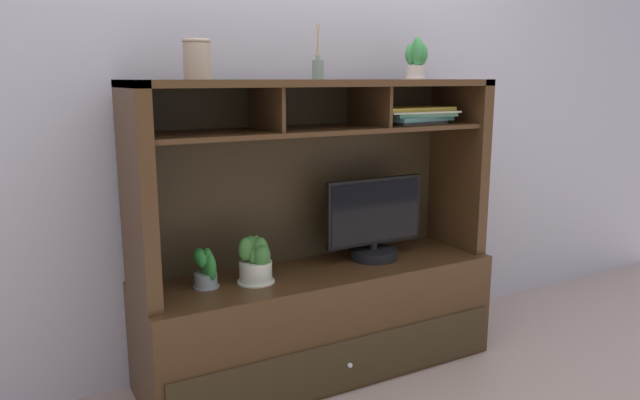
{
  "coord_description": "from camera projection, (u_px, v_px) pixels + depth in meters",
  "views": [
    {
      "loc": [
        -1.3,
        -2.32,
        1.38
      ],
      "look_at": [
        0.0,
        0.0,
        0.83
      ],
      "focal_mm": 33.5,
      "sensor_mm": 36.0,
      "label": 1
    }
  ],
  "objects": [
    {
      "name": "potted_orchid",
      "position": [
        256.0,
        261.0,
        2.57
      ],
      "size": [
        0.16,
        0.16,
        0.21
      ],
      "color": "beige",
      "rests_on": "media_console"
    },
    {
      "name": "media_console",
      "position": [
        319.0,
        288.0,
        2.81
      ],
      "size": [
        1.68,
        0.53,
        1.37
      ],
      "color": "#3F2814",
      "rests_on": "ground"
    },
    {
      "name": "ceramic_vase",
      "position": [
        197.0,
        59.0,
        2.34
      ],
      "size": [
        0.11,
        0.11,
        0.16
      ],
      "color": "tan",
      "rests_on": "media_console"
    },
    {
      "name": "magazine_stack_left",
      "position": [
        413.0,
        115.0,
        2.88
      ],
      "size": [
        0.4,
        0.28,
        0.08
      ],
      "color": "gray",
      "rests_on": "media_console"
    },
    {
      "name": "diffuser_bottle",
      "position": [
        318.0,
        69.0,
        2.61
      ],
      "size": [
        0.05,
        0.05,
        0.24
      ],
      "color": "gray",
      "rests_on": "media_console"
    },
    {
      "name": "potted_succulent",
      "position": [
        416.0,
        61.0,
        2.88
      ],
      "size": [
        0.12,
        0.11,
        0.2
      ],
      "color": "beige",
      "rests_on": "media_console"
    },
    {
      "name": "potted_fern",
      "position": [
        206.0,
        268.0,
        2.51
      ],
      "size": [
        0.11,
        0.11,
        0.17
      ],
      "color": "gray",
      "rests_on": "media_console"
    },
    {
      "name": "back_wall",
      "position": [
        291.0,
        73.0,
        2.84
      ],
      "size": [
        6.0,
        0.02,
        2.8
      ],
      "primitive_type": "cube",
      "color": "#AFACB8",
      "rests_on": "ground"
    },
    {
      "name": "tv_monitor",
      "position": [
        374.0,
        224.0,
        2.9
      ],
      "size": [
        0.53,
        0.23,
        0.4
      ],
      "color": "black",
      "rests_on": "media_console"
    },
    {
      "name": "floor_plane",
      "position": [
        320.0,
        370.0,
        2.88
      ],
      "size": [
        6.0,
        6.0,
        0.02
      ],
      "primitive_type": "cube",
      "color": "#A99287",
      "rests_on": "ground"
    }
  ]
}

